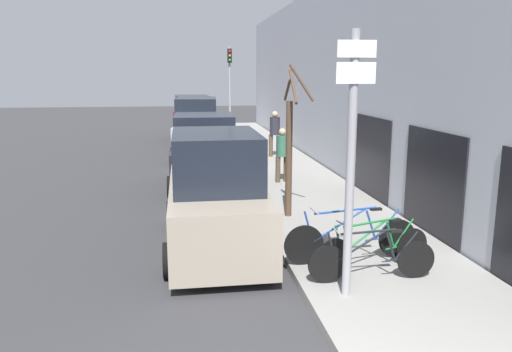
{
  "coord_description": "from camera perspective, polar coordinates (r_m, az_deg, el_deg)",
  "views": [
    {
      "loc": [
        -0.75,
        -3.47,
        3.35
      ],
      "look_at": [
        0.72,
        6.39,
        1.32
      ],
      "focal_mm": 35.0,
      "sensor_mm": 36.0,
      "label": 1
    }
  ],
  "objects": [
    {
      "name": "pedestrian_far",
      "position": [
        19.74,
        2.16,
        5.23
      ],
      "size": [
        0.47,
        0.4,
        1.79
      ],
      "rotation": [
        0.0,
        0.0,
        2.97
      ],
      "color": "#4C3D2D",
      "rests_on": "sidewalk_curb"
    },
    {
      "name": "traffic_light",
      "position": [
        23.86,
        -3.02,
        10.76
      ],
      "size": [
        0.2,
        0.3,
        4.5
      ],
      "color": "#939399",
      "rests_on": "sidewalk_curb"
    },
    {
      "name": "parked_car_3",
      "position": [
        26.05,
        -7.3,
        6.35
      ],
      "size": [
        2.19,
        4.85,
        2.31
      ],
      "rotation": [
        0.0,
        0.0,
        0.04
      ],
      "color": "maroon",
      "rests_on": "ground"
    },
    {
      "name": "parked_car_1",
      "position": [
        14.97,
        -5.9,
        2.42
      ],
      "size": [
        2.2,
        4.17,
        2.21
      ],
      "rotation": [
        0.0,
        0.0,
        -0.03
      ],
      "color": "black",
      "rests_on": "ground"
    },
    {
      "name": "bicycle_0",
      "position": [
        8.14,
        13.14,
        -9.17
      ],
      "size": [
        2.07,
        0.44,
        0.84
      ],
      "rotation": [
        0.0,
        0.0,
        1.56
      ],
      "color": "black",
      "rests_on": "sidewalk_curb"
    },
    {
      "name": "pedestrian_near",
      "position": [
        15.0,
        3.01,
        2.86
      ],
      "size": [
        0.41,
        0.36,
        1.63
      ],
      "rotation": [
        0.0,
        0.0,
        0.32
      ],
      "color": "#4C3D2D",
      "rests_on": "sidewalk_curb"
    },
    {
      "name": "ground_plane",
      "position": [
        15.07,
        -5.42,
        -1.37
      ],
      "size": [
        80.0,
        80.0,
        0.0
      ],
      "primitive_type": "plane",
      "color": "#333335"
    },
    {
      "name": "parked_car_0",
      "position": [
        9.64,
        -4.61,
        -2.46
      ],
      "size": [
        1.97,
        4.5,
        2.3
      ],
      "rotation": [
        0.0,
        0.0,
        0.0
      ],
      "color": "gray",
      "rests_on": "ground"
    },
    {
      "name": "bicycle_1",
      "position": [
        8.6,
        13.37,
        -8.0
      ],
      "size": [
        2.09,
        0.59,
        0.86
      ],
      "rotation": [
        0.0,
        0.0,
        1.79
      ],
      "color": "black",
      "rests_on": "sidewalk_curb"
    },
    {
      "name": "sidewalk_curb",
      "position": [
        18.09,
        2.34,
        1.09
      ],
      "size": [
        3.2,
        32.0,
        0.15
      ],
      "color": "gray",
      "rests_on": "ground"
    },
    {
      "name": "signpost",
      "position": [
        7.12,
        10.8,
        1.83
      ],
      "size": [
        0.55,
        0.15,
        3.8
      ],
      "color": "#939399",
      "rests_on": "sidewalk_curb"
    },
    {
      "name": "parked_car_2",
      "position": [
        20.68,
        -6.75,
        5.16
      ],
      "size": [
        2.2,
        4.89,
        2.43
      ],
      "rotation": [
        0.0,
        0.0,
        -0.06
      ],
      "color": "#B2B7BC",
      "rests_on": "ground"
    },
    {
      "name": "bicycle_2",
      "position": [
        8.88,
        10.86,
        -7.02
      ],
      "size": [
        2.42,
        0.44,
        0.96
      ],
      "rotation": [
        0.0,
        0.0,
        1.63
      ],
      "color": "black",
      "rests_on": "sidewalk_curb"
    },
    {
      "name": "street_tree",
      "position": [
        11.24,
        3.87,
        3.12
      ],
      "size": [
        0.61,
        1.67,
        3.43
      ],
      "color": "#4C3828",
      "rests_on": "sidewalk_curb"
    },
    {
      "name": "building_facade",
      "position": [
        18.11,
        8.02,
        11.04
      ],
      "size": [
        0.23,
        32.0,
        6.5
      ],
      "color": "#B2B7C1",
      "rests_on": "ground"
    }
  ]
}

